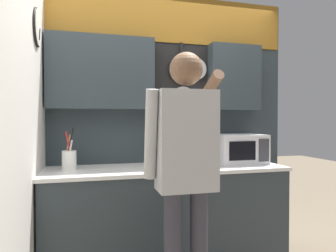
{
  "coord_description": "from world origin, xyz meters",
  "views": [
    {
      "loc": [
        -0.66,
        -2.55,
        1.33
      ],
      "look_at": [
        0.06,
        0.2,
        1.27
      ],
      "focal_mm": 32.0,
      "sensor_mm": 36.0,
      "label": 1
    }
  ],
  "objects_px": {
    "utensil_crock": "(69,159)",
    "person": "(186,161)",
    "microwave": "(238,149)",
    "knife_block": "(158,155)"
  },
  "relations": [
    {
      "from": "microwave",
      "to": "person",
      "type": "height_order",
      "value": "person"
    },
    {
      "from": "utensil_crock",
      "to": "person",
      "type": "height_order",
      "value": "person"
    },
    {
      "from": "microwave",
      "to": "utensil_crock",
      "type": "distance_m",
      "value": 1.54
    },
    {
      "from": "microwave",
      "to": "utensil_crock",
      "type": "relative_size",
      "value": 1.32
    },
    {
      "from": "person",
      "to": "knife_block",
      "type": "bearing_deg",
      "value": 92.12
    },
    {
      "from": "microwave",
      "to": "person",
      "type": "bearing_deg",
      "value": -136.57
    },
    {
      "from": "microwave",
      "to": "knife_block",
      "type": "xyz_separation_m",
      "value": [
        -0.79,
        0.0,
        -0.04
      ]
    },
    {
      "from": "person",
      "to": "microwave",
      "type": "bearing_deg",
      "value": 43.43
    },
    {
      "from": "utensil_crock",
      "to": "person",
      "type": "xyz_separation_m",
      "value": [
        0.78,
        -0.72,
        0.06
      ]
    },
    {
      "from": "knife_block",
      "to": "utensil_crock",
      "type": "xyz_separation_m",
      "value": [
        -0.75,
        0.0,
        -0.01
      ]
    }
  ]
}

